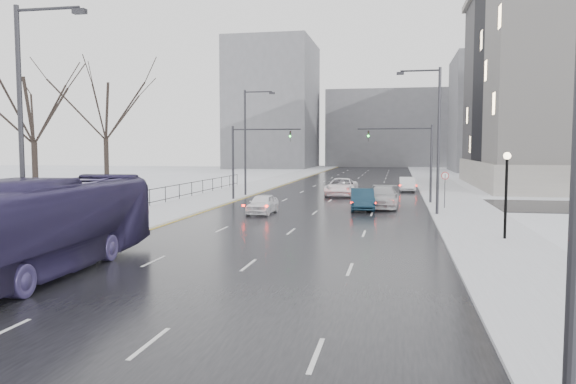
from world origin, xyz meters
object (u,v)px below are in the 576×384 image
Objects in this scene: streetlight_l_far at (247,137)px; sedan_center_near at (263,204)px; streetlight_r_mid at (435,133)px; streetlight_l_near at (26,123)px; sedan_right_distant at (407,184)px; sedan_right_cross at (341,187)px; sedan_right_far at (383,197)px; tree_park_d at (37,218)px; streetlight_r_near at (565,85)px; tree_park_e at (108,203)px; bus at (44,226)px; lamppost_r_mid at (506,183)px; no_uturn_sign at (445,179)px; sedan_right_near at (362,199)px; mast_signal_right at (418,154)px; mast_signal_left at (245,154)px.

streetlight_l_far is 14.88m from sedan_center_near.
streetlight_r_mid is 1.00× the size of streetlight_l_near.
sedan_right_distant is at bearing 93.96° from streetlight_r_mid.
sedan_right_cross is 1.07× the size of sedan_right_far.
streetlight_r_near is at bearing -42.75° from tree_park_d.
tree_park_e is 27.26m from bus.
lamppost_r_mid is 0.71× the size of sedan_right_cross.
tree_park_d is 1.25× the size of streetlight_l_near.
bus is at bearing 148.74° from streetlight_r_near.
no_uturn_sign is (17.37, 24.00, -3.32)m from streetlight_l_near.
sedan_right_cross is (-2.69, 11.65, 0.05)m from sedan_right_near.
mast_signal_right is 5.64m from sedan_right_far.
no_uturn_sign is at bearing -64.89° from mast_signal_right.
no_uturn_sign reaches higher than sedan_right_near.
mast_signal_right is (25.13, 14.00, 4.11)m from tree_park_d.
no_uturn_sign is 0.56× the size of sedan_right_near.
mast_signal_left is (0.84, -4.00, -1.51)m from streetlight_l_far.
streetlight_l_near is 29.81m from no_uturn_sign.
sedan_right_near is at bearing 63.65° from bus.
mast_signal_left is at bearing 135.52° from lamppost_r_mid.
streetlight_r_near and streetlight_l_far have the same top height.
streetlight_l_far is 2.47× the size of sedan_center_near.
tree_park_d is 28.88m from no_uturn_sign.
streetlight_l_near is 27.83m from sedan_right_far.
mast_signal_right reaches higher than tree_park_d.
tree_park_e reaches higher than sedan_right_far.
streetlight_l_near is 3.70× the size of no_uturn_sign.
sedan_right_near is (-4.14, -5.60, -3.28)m from mast_signal_right.
sedan_center_near is (4.67, 18.74, -4.89)m from streetlight_l_near.
streetlight_l_near is at bearing -118.96° from mast_signal_right.
streetlight_r_near is 1.77× the size of sedan_right_far.
sedan_right_far is at bearing -31.18° from streetlight_l_far.
streetlight_r_mid is 3.70× the size of no_uturn_sign.
mast_signal_right is at bearing 96.00° from streetlight_r_mid.
bus reaches higher than sedan_right_distant.
bus is 2.64× the size of sedan_right_near.
bus is 2.81× the size of sedan_right_distant.
sedan_center_near is at bearing 18.33° from tree_park_d.
sedan_right_near is (-4.98, 32.40, -4.79)m from streetlight_r_near.
sedan_center_near is 0.72× the size of sedan_right_far.
mast_signal_right is 1.08× the size of sedan_right_cross.
mast_signal_left is at bearing 20.19° from tree_park_e.
mast_signal_right is 7.69m from sedan_right_near.
lamppost_r_mid is (29.20, -14.00, 2.94)m from tree_park_e.
streetlight_l_far is at bearing 61.85° from tree_park_d.
streetlight_l_far is 2.08× the size of sedan_right_near.
sedan_right_near is (-7.81, 12.40, -2.11)m from lamppost_r_mid.
streetlight_r_mid is at bearing 50.76° from streetlight_l_near.
sedan_right_distant is at bearing 66.79° from sedan_center_near.
streetlight_r_mid is at bearing 7.66° from sedan_center_near.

